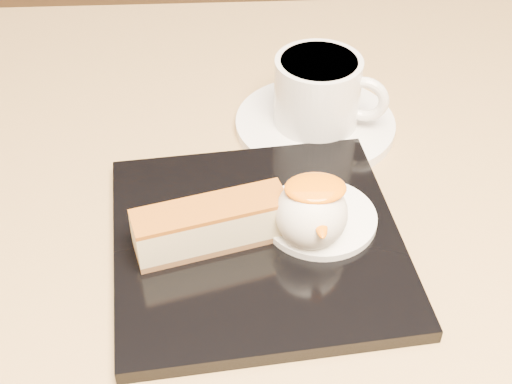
{
  "coord_description": "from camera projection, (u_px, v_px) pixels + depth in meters",
  "views": [
    {
      "loc": [
        -0.02,
        -0.41,
        1.12
      ],
      "look_at": [
        0.0,
        -0.0,
        0.76
      ],
      "focal_mm": 50.0,
      "sensor_mm": 36.0,
      "label": 1
    }
  ],
  "objects": [
    {
      "name": "coffee_cup",
      "position": [
        319.0,
        90.0,
        0.65
      ],
      "size": [
        0.1,
        0.08,
        0.06
      ],
      "rotation": [
        0.0,
        0.0,
        -0.36
      ],
      "color": "white",
      "rests_on": "saucer"
    },
    {
      "name": "mango_sauce",
      "position": [
        315.0,
        188.0,
        0.52
      ],
      "size": [
        0.05,
        0.03,
        0.01
      ],
      "primitive_type": "ellipsoid",
      "color": "orange",
      "rests_on": "ice_cream_scoop"
    },
    {
      "name": "saucer",
      "position": [
        315.0,
        124.0,
        0.67
      ],
      "size": [
        0.15,
        0.15,
        0.01
      ],
      "primitive_type": "cylinder",
      "color": "white",
      "rests_on": "table"
    },
    {
      "name": "ice_cream_scoop",
      "position": [
        311.0,
        214.0,
        0.53
      ],
      "size": [
        0.05,
        0.05,
        0.05
      ],
      "primitive_type": "sphere",
      "color": "white",
      "rests_on": "cream_smear"
    },
    {
      "name": "table",
      "position": [
        255.0,
        347.0,
        0.68
      ],
      "size": [
        0.8,
        0.8,
        0.72
      ],
      "color": "black",
      "rests_on": "ground"
    },
    {
      "name": "dessert_plate",
      "position": [
        257.0,
        242.0,
        0.55
      ],
      "size": [
        0.24,
        0.24,
        0.01
      ],
      "primitive_type": "cube",
      "rotation": [
        0.0,
        0.0,
        0.1
      ],
      "color": "black",
      "rests_on": "table"
    },
    {
      "name": "cream_smear",
      "position": [
        320.0,
        218.0,
        0.56
      ],
      "size": [
        0.09,
        0.09,
        0.01
      ],
      "primitive_type": "cylinder",
      "color": "white",
      "rests_on": "dessert_plate"
    },
    {
      "name": "cheesecake",
      "position": [
        211.0,
        225.0,
        0.53
      ],
      "size": [
        0.12,
        0.06,
        0.04
      ],
      "rotation": [
        0.0,
        0.0,
        0.27
      ],
      "color": "brown",
      "rests_on": "dessert_plate"
    },
    {
      "name": "mint_sprig",
      "position": [
        280.0,
        195.0,
        0.58
      ],
      "size": [
        0.03,
        0.02,
        0.0
      ],
      "color": "#37892C",
      "rests_on": "cream_smear"
    }
  ]
}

